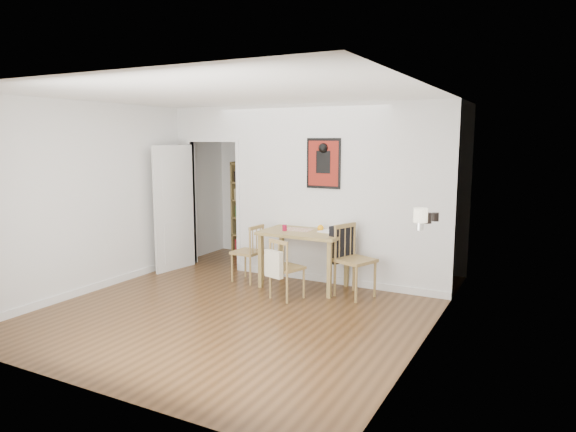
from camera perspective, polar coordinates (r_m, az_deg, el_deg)
The scene contains 15 objects.
ground at distance 6.71m, azimuth -4.04°, elevation -9.67°, with size 5.20×5.20×0.00m, color brown.
room_shell at distance 7.55m, azimuth 1.87°, elevation 2.48°, with size 5.20×5.20×5.20m.
dining_table at distance 7.25m, azimuth 1.77°, elevation -2.47°, with size 1.19×0.75×0.81m.
chair_left at distance 7.63m, azimuth -4.52°, elevation -4.10°, with size 0.46×0.46×0.86m.
chair_right at distance 6.92m, azimuth 7.33°, elevation -4.82°, with size 0.68×0.63×0.98m.
chair_front at distance 6.79m, azimuth -0.19°, elevation -5.81°, with size 0.51×0.54×0.81m.
bookshelf at distance 9.28m, azimuth -4.10°, elevation 0.73°, with size 0.71×0.28×1.69m.
fireplace at distance 5.98m, azimuth 15.23°, elevation -6.10°, with size 0.45×1.25×1.16m.
red_glass at distance 7.27m, azimuth -0.38°, elevation -1.31°, with size 0.07×0.07×0.09m, color maroon.
orange_fruit at distance 7.25m, azimuth 3.64°, elevation -1.34°, with size 0.09×0.09×0.09m, color #FFA00D.
placemat at distance 7.36m, azimuth 1.13°, elevation -1.52°, with size 0.40×0.30×0.00m, color beige.
notebook at distance 7.19m, azimuth 4.80°, elevation -1.74°, with size 0.31×0.23×0.02m, color white.
mantel_lamp at distance 5.48m, azimuth 14.51°, elevation -0.06°, with size 0.15×0.15×0.23m.
ceramic_jar_a at distance 5.96m, azimuth 15.19°, elevation -0.21°, with size 0.10×0.10×0.12m, color black.
ceramic_jar_b at distance 6.14m, azimuth 16.05°, elevation -0.09°, with size 0.08×0.08×0.10m, color black.
Camera 1 is at (3.37, -5.41, 2.10)m, focal length 32.00 mm.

